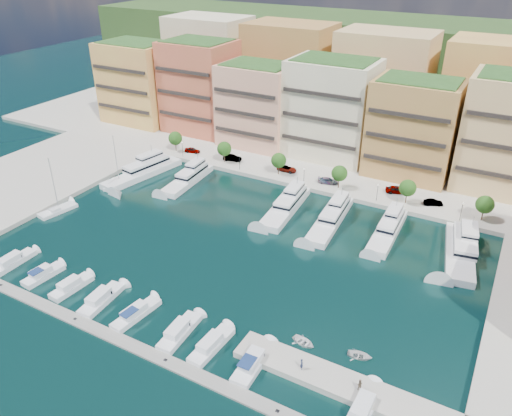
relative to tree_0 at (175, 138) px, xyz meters
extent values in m
plane|color=black|center=(40.00, -33.50, -4.74)|extent=(400.00, 400.00, 0.00)
cube|color=#9E998E|center=(40.00, 28.50, -4.74)|extent=(220.00, 64.00, 2.00)
cube|color=#253A17|center=(40.00, 76.50, -4.74)|extent=(240.00, 40.00, 58.00)
cube|color=gray|center=(37.00, -63.50, -4.74)|extent=(72.00, 2.20, 0.35)
cube|color=#9E998E|center=(70.00, -55.50, -4.74)|extent=(32.00, 5.00, 2.00)
cube|color=#E2BA52|center=(-26.00, 16.50, 8.26)|extent=(22.00, 16.00, 24.00)
cube|color=black|center=(-26.00, 8.25, 8.26)|extent=(20.24, 0.50, 0.90)
cube|color=#254C1E|center=(-26.00, 16.50, 20.66)|extent=(19.36, 14.08, 0.80)
cube|color=#C75942|center=(-4.00, 18.50, 9.26)|extent=(20.00, 16.00, 26.00)
cube|color=black|center=(-4.00, 10.25, 9.26)|extent=(18.40, 0.50, 0.90)
cube|color=#254C1E|center=(-4.00, 18.50, 22.66)|extent=(17.60, 14.08, 0.80)
cube|color=#E7A081|center=(17.00, 16.50, 7.26)|extent=(20.00, 15.00, 22.00)
cube|color=black|center=(17.00, 8.75, 7.26)|extent=(18.40, 0.50, 0.90)
cube|color=#254C1E|center=(17.00, 16.50, 18.66)|extent=(17.60, 13.20, 0.80)
cube|color=#F8E8C0|center=(38.00, 18.50, 8.76)|extent=(22.00, 16.00, 25.00)
cube|color=black|center=(38.00, 10.25, 8.76)|extent=(20.24, 0.50, 0.90)
cube|color=#254C1E|center=(38.00, 18.50, 21.66)|extent=(19.36, 14.08, 0.80)
cube|color=#BD8147|center=(60.00, 16.50, 7.76)|extent=(20.00, 15.00, 23.00)
cube|color=black|center=(60.00, 8.75, 7.76)|extent=(18.40, 0.50, 0.90)
cube|color=#254C1E|center=(60.00, 16.50, 19.66)|extent=(17.60, 13.20, 0.80)
cube|color=black|center=(82.00, 10.25, 9.26)|extent=(20.24, 0.50, 0.90)
cube|color=#F8E8C0|center=(-15.00, 40.50, 11.26)|extent=(26.00, 18.00, 30.00)
cube|color=#BD8147|center=(15.00, 40.50, 11.26)|extent=(26.00, 18.00, 30.00)
cube|color=#DCBE74|center=(45.00, 40.50, 11.26)|extent=(26.00, 18.00, 30.00)
cube|color=#E2BA52|center=(75.00, 40.50, 11.26)|extent=(26.00, 18.00, 30.00)
cylinder|color=#473323|center=(0.00, 0.00, -2.24)|extent=(0.24, 0.24, 3.00)
sphere|color=#1A4614|center=(0.00, 0.00, 0.01)|extent=(3.80, 3.80, 3.80)
cylinder|color=#473323|center=(16.00, 0.00, -2.24)|extent=(0.24, 0.24, 3.00)
sphere|color=#1A4614|center=(16.00, 0.00, 0.01)|extent=(3.80, 3.80, 3.80)
cylinder|color=#473323|center=(32.00, 0.00, -2.24)|extent=(0.24, 0.24, 3.00)
sphere|color=#1A4614|center=(32.00, 0.00, 0.01)|extent=(3.80, 3.80, 3.80)
cylinder|color=#473323|center=(48.00, 0.00, -2.24)|extent=(0.24, 0.24, 3.00)
sphere|color=#1A4614|center=(48.00, 0.00, 0.01)|extent=(3.80, 3.80, 3.80)
cylinder|color=#473323|center=(64.00, 0.00, -2.24)|extent=(0.24, 0.24, 3.00)
sphere|color=#1A4614|center=(64.00, 0.00, 0.01)|extent=(3.80, 3.80, 3.80)
cylinder|color=#473323|center=(80.00, 0.00, -2.24)|extent=(0.24, 0.24, 3.00)
sphere|color=#1A4614|center=(80.00, 0.00, 0.01)|extent=(3.80, 3.80, 3.80)
cylinder|color=black|center=(4.00, -2.30, -1.74)|extent=(0.10, 0.10, 4.00)
sphere|color=#FFF2CC|center=(4.00, -2.30, 0.31)|extent=(0.30, 0.30, 0.30)
cylinder|color=black|center=(22.00, -2.30, -1.74)|extent=(0.10, 0.10, 4.00)
sphere|color=#FFF2CC|center=(22.00, -2.30, 0.31)|extent=(0.30, 0.30, 0.30)
cylinder|color=black|center=(40.00, -2.30, -1.74)|extent=(0.10, 0.10, 4.00)
sphere|color=#FFF2CC|center=(40.00, -2.30, 0.31)|extent=(0.30, 0.30, 0.30)
cylinder|color=black|center=(58.00, -2.30, -1.74)|extent=(0.10, 0.10, 4.00)
sphere|color=#FFF2CC|center=(58.00, -2.30, 0.31)|extent=(0.30, 0.30, 0.30)
cylinder|color=black|center=(76.00, -2.30, -1.74)|extent=(0.10, 0.10, 4.00)
sphere|color=#FFF2CC|center=(76.00, -2.30, 0.31)|extent=(0.30, 0.30, 0.30)
cube|color=silver|center=(1.33, -15.92, -4.39)|extent=(8.48, 23.27, 2.30)
cube|color=silver|center=(1.33, -13.63, -2.34)|extent=(5.86, 13.01, 1.80)
cube|color=black|center=(1.33, -13.63, -2.34)|extent=(5.93, 13.08, 0.55)
cube|color=silver|center=(1.33, -11.81, -0.74)|extent=(3.87, 7.22, 1.40)
cylinder|color=#B2B2B7|center=(1.33, -10.44, 0.86)|extent=(0.14, 0.14, 1.80)
cube|color=silver|center=(13.74, -13.63, -4.39)|extent=(5.67, 18.53, 2.30)
cube|color=silver|center=(13.74, -11.80, -2.34)|extent=(4.27, 10.28, 1.80)
cube|color=black|center=(13.74, -11.80, -2.34)|extent=(4.34, 10.34, 0.55)
cube|color=silver|center=(13.74, -10.34, -0.74)|extent=(2.98, 5.66, 1.40)
cylinder|color=#B2B2B7|center=(13.74, -9.25, 0.86)|extent=(0.14, 0.14, 1.80)
cube|color=black|center=(13.74, -13.63, -4.84)|extent=(5.72, 18.58, 0.35)
cube|color=silver|center=(41.20, -14.71, -4.39)|extent=(6.37, 20.74, 2.30)
cube|color=silver|center=(41.20, -12.67, -2.34)|extent=(4.76, 11.52, 1.80)
cube|color=black|center=(41.20, -12.67, -2.34)|extent=(4.82, 11.58, 0.55)
cube|color=silver|center=(41.20, -11.04, -0.74)|extent=(3.30, 6.34, 1.40)
cylinder|color=#B2B2B7|center=(41.20, -9.81, 0.86)|extent=(0.14, 0.14, 1.80)
cube|color=silver|center=(51.94, -15.16, -4.39)|extent=(6.05, 21.60, 2.30)
cube|color=silver|center=(51.94, -13.03, -2.34)|extent=(4.51, 11.97, 1.80)
cube|color=black|center=(51.94, -13.03, -2.34)|extent=(4.58, 12.04, 0.55)
cube|color=silver|center=(51.94, -11.32, -0.74)|extent=(3.13, 6.58, 1.40)
cylinder|color=#B2B2B7|center=(51.94, -10.04, 0.86)|extent=(0.14, 0.14, 1.80)
cube|color=black|center=(51.94, -15.16, -4.84)|extent=(6.10, 21.65, 0.35)
cube|color=silver|center=(63.88, -13.85, -4.39)|extent=(4.73, 18.83, 2.30)
cube|color=silver|center=(63.88, -11.98, -2.34)|extent=(3.71, 10.39, 1.80)
cube|color=black|center=(63.88, -11.98, -2.34)|extent=(3.77, 10.46, 0.55)
cube|color=silver|center=(63.88, -10.49, -0.74)|extent=(2.65, 5.69, 1.40)
cylinder|color=#B2B2B7|center=(63.88, -9.36, 0.86)|extent=(0.14, 0.14, 1.80)
cube|color=silver|center=(78.13, -14.77, -4.39)|extent=(8.47, 21.09, 2.30)
cube|color=silver|center=(78.13, -12.72, -2.34)|extent=(5.99, 11.83, 1.80)
cube|color=black|center=(78.13, -12.72, -2.34)|extent=(6.06, 11.90, 0.55)
cube|color=silver|center=(78.13, -11.07, -0.74)|extent=(4.02, 6.59, 1.40)
cylinder|color=#B2B2B7|center=(78.13, -9.84, 0.86)|extent=(0.14, 0.14, 1.80)
cube|color=silver|center=(6.14, -58.00, -4.49)|extent=(2.71, 9.08, 1.40)
cube|color=silver|center=(6.14, -58.45, -3.19)|extent=(2.04, 4.38, 1.10)
cube|color=black|center=(6.14, -56.65, -3.44)|extent=(1.77, 0.15, 0.55)
cube|color=silver|center=(14.30, -58.00, -4.49)|extent=(3.11, 7.77, 1.40)
cube|color=silver|center=(14.30, -58.38, -3.19)|extent=(2.24, 3.79, 1.10)
cube|color=black|center=(14.30, -56.86, -3.44)|extent=(1.79, 0.25, 0.55)
cube|color=navy|center=(14.30, -59.37, -2.59)|extent=(1.92, 2.41, 0.12)
cube|color=silver|center=(21.36, -58.00, -4.49)|extent=(2.97, 8.01, 1.40)
cube|color=silver|center=(21.36, -58.39, -3.19)|extent=(2.16, 3.89, 1.10)
cube|color=black|center=(21.36, -56.82, -3.44)|extent=(1.77, 0.22, 0.55)
cube|color=silver|center=(28.35, -58.00, -4.49)|extent=(3.54, 9.32, 1.40)
cube|color=silver|center=(28.35, -58.46, -3.19)|extent=(2.52, 4.54, 1.10)
cube|color=black|center=(28.35, -56.63, -3.44)|extent=(1.98, 0.27, 0.55)
cube|color=silver|center=(35.85, -58.00, -4.49)|extent=(3.32, 9.28, 1.40)
cube|color=silver|center=(35.85, -58.45, -3.19)|extent=(2.30, 4.53, 1.10)
cube|color=black|center=(35.85, -56.64, -3.44)|extent=(1.70, 0.28, 0.55)
cube|color=navy|center=(35.85, -59.63, -2.59)|extent=(1.93, 2.89, 0.12)
cube|color=silver|center=(44.43, -58.00, -4.49)|extent=(3.21, 9.08, 1.40)
cube|color=silver|center=(44.43, -58.45, -3.19)|extent=(2.34, 4.41, 1.10)
cube|color=black|center=(44.43, -56.66, -3.44)|extent=(1.93, 0.22, 0.55)
cube|color=silver|center=(50.27, -58.00, -4.49)|extent=(2.97, 8.89, 1.40)
cube|color=silver|center=(50.27, -58.44, -3.19)|extent=(2.19, 4.30, 1.10)
cube|color=black|center=(50.27, -56.68, -3.44)|extent=(1.84, 0.19, 0.55)
cube|color=silver|center=(57.35, -58.00, -4.49)|extent=(3.10, 9.07, 1.40)
cube|color=silver|center=(57.35, -58.45, -3.19)|extent=(2.32, 4.38, 1.10)
cube|color=black|center=(57.35, -56.65, -3.44)|extent=(2.00, 0.17, 0.55)
cube|color=navy|center=(57.35, -59.62, -2.59)|extent=(2.04, 2.76, 0.12)
cube|color=silver|center=(73.48, -58.00, -4.49)|extent=(2.77, 8.83, 1.40)
cube|color=silver|center=(73.48, -58.44, -3.19)|extent=(2.14, 4.24, 1.10)
cube|color=black|center=(73.48, -56.68, -3.44)|extent=(1.94, 0.11, 0.55)
cube|color=silver|center=(-0.43, -22.96, -4.54)|extent=(3.64, 8.65, 1.20)
cube|color=silver|center=(-0.43, -23.80, -3.64)|extent=(1.85, 2.27, 0.60)
cylinder|color=#B2B2B7|center=(-0.43, -22.54, 2.06)|extent=(0.14, 0.14, 12.00)
cylinder|color=#B2B2B7|center=(-0.43, -24.22, -2.94)|extent=(0.53, 3.77, 0.10)
cube|color=silver|center=(-2.61, -39.73, -4.54)|extent=(4.32, 8.83, 1.20)
cube|color=silver|center=(-2.61, -40.57, -3.64)|extent=(2.04, 2.39, 0.60)
cylinder|color=#B2B2B7|center=(-2.61, -39.31, 2.06)|extent=(0.14, 0.14, 12.00)
cylinder|color=#B2B2B7|center=(-2.61, -41.00, -2.94)|extent=(0.80, 3.76, 0.10)
imported|color=silver|center=(70.09, -49.17, -4.37)|extent=(3.95, 3.12, 0.74)
imported|color=white|center=(61.86, -50.62, -4.37)|extent=(4.14, 3.36, 0.75)
imported|color=gray|center=(4.65, 1.21, -3.02)|extent=(4.49, 2.45, 1.45)
imported|color=gray|center=(17.34, 1.70, -2.94)|extent=(5.16, 2.85, 1.61)
imported|color=gray|center=(33.07, 2.65, -3.05)|extent=(5.10, 2.50, 1.40)
imported|color=gray|center=(44.86, 1.08, -3.05)|extent=(5.14, 3.17, 1.39)
imported|color=gray|center=(60.84, 4.03, -2.88)|extent=(5.45, 3.63, 1.72)
imported|color=gray|center=(69.63, 1.95, -3.06)|extent=(4.36, 3.00, 1.36)
imported|color=#242C48|center=(63.97, -56.14, -2.84)|extent=(0.76, 0.78, 1.80)
imported|color=#4D3E2E|center=(72.09, -55.70, -2.88)|extent=(0.98, 0.84, 1.73)
camera|label=1|loc=(82.76, -102.89, 48.78)|focal=35.00mm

